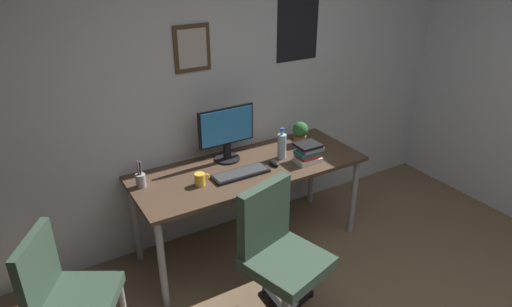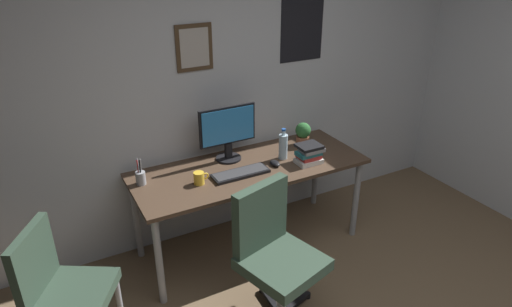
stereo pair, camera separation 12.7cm
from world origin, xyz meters
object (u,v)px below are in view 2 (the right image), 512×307
object	(u,v)px
monitor	(228,131)
book_stack_left	(309,154)
keyboard	(240,173)
computer_mouse	(275,163)
coffee_mug_near	(199,178)
potted_plant	(303,133)
water_bottle	(283,146)
office_chair	(274,250)
side_chair	(61,286)
pen_cup	(141,177)

from	to	relation	value
monitor	book_stack_left	world-z (taller)	monitor
keyboard	computer_mouse	distance (m)	0.30
coffee_mug_near	potted_plant	bearing A→B (deg)	12.02
monitor	computer_mouse	size ratio (longest dim) A/B	4.18
keyboard	water_bottle	world-z (taller)	water_bottle
office_chair	coffee_mug_near	world-z (taller)	office_chair
side_chair	potted_plant	size ratio (longest dim) A/B	4.49
office_chair	potted_plant	xyz separation A→B (m)	(0.80, 0.89, 0.31)
potted_plant	book_stack_left	world-z (taller)	potted_plant
monitor	computer_mouse	world-z (taller)	monitor
monitor	keyboard	bearing A→B (deg)	-96.98
coffee_mug_near	pen_cup	xyz separation A→B (m)	(-0.37, 0.19, 0.01)
keyboard	pen_cup	world-z (taller)	pen_cup
coffee_mug_near	book_stack_left	distance (m)	0.88
water_bottle	pen_cup	xyz separation A→B (m)	(-1.10, 0.12, -0.05)
office_chair	book_stack_left	distance (m)	0.92
monitor	computer_mouse	bearing A→B (deg)	-45.61
side_chair	monitor	distance (m)	1.56
book_stack_left	coffee_mug_near	bearing A→B (deg)	174.24
side_chair	water_bottle	bearing A→B (deg)	13.47
potted_plant	pen_cup	xyz separation A→B (m)	(-1.38, -0.02, -0.05)
office_chair	keyboard	world-z (taller)	office_chair
potted_plant	pen_cup	distance (m)	1.39
coffee_mug_near	pen_cup	size ratio (longest dim) A/B	0.57
side_chair	computer_mouse	world-z (taller)	side_chair
monitor	keyboard	world-z (taller)	monitor
water_bottle	potted_plant	world-z (taller)	water_bottle
office_chair	keyboard	bearing A→B (deg)	81.82
monitor	potted_plant	xyz separation A→B (m)	(0.67, -0.05, -0.14)
computer_mouse	pen_cup	distance (m)	1.00
side_chair	coffee_mug_near	size ratio (longest dim) A/B	7.71
office_chair	computer_mouse	distance (m)	0.80
side_chair	potted_plant	world-z (taller)	potted_plant
water_bottle	potted_plant	size ratio (longest dim) A/B	1.29
side_chair	book_stack_left	xyz separation A→B (m)	(1.88, 0.26, 0.30)
monitor	pen_cup	xyz separation A→B (m)	(-0.72, -0.07, -0.19)
side_chair	pen_cup	size ratio (longest dim) A/B	4.38
side_chair	coffee_mug_near	bearing A→B (deg)	19.05
office_chair	side_chair	size ratio (longest dim) A/B	1.09
computer_mouse	pen_cup	world-z (taller)	pen_cup
water_bottle	keyboard	bearing A→B (deg)	-168.23
office_chair	keyboard	distance (m)	0.69
keyboard	potted_plant	distance (m)	0.75
office_chair	monitor	xyz separation A→B (m)	(0.13, 0.93, 0.45)
keyboard	pen_cup	size ratio (longest dim) A/B	2.15
side_chair	pen_cup	bearing A→B (deg)	40.06
side_chair	water_bottle	world-z (taller)	water_bottle
water_bottle	coffee_mug_near	world-z (taller)	water_bottle
computer_mouse	water_bottle	bearing A→B (deg)	32.72
monitor	water_bottle	bearing A→B (deg)	-26.91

